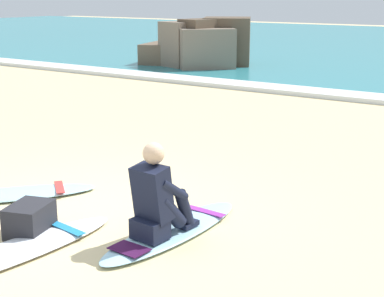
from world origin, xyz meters
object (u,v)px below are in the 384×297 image
surfboard_spare_near (12,194)px  surfboard_spare_far (11,253)px  surfboard_main (173,231)px  surfer_seated (158,200)px  beach_bag (30,219)px

surfboard_spare_near → surfboard_spare_far: same height
surfboard_main → surfboard_spare_near: same height
surfer_seated → beach_bag: (-1.19, -0.58, -0.28)m
surfboard_main → beach_bag: size_ratio=4.28×
surfboard_spare_near → surfboard_spare_far: 1.70m
surfboard_main → surfboard_spare_near: (-2.26, -0.17, 0.00)m
surfboard_spare_far → surfer_seated: bearing=47.8°
surfboard_spare_near → beach_bag: beach_bag is taller
surfboard_main → beach_bag: 1.46m
surfboard_spare_near → beach_bag: (1.06, -0.64, 0.12)m
surfboard_spare_far → surfboard_spare_near: bearing=140.0°
surfboard_main → surfboard_spare_far: size_ratio=0.87×
surfboard_spare_far → beach_bag: (-0.25, 0.46, 0.12)m
surfer_seated → beach_bag: bearing=-153.9°
surfer_seated → surfboard_spare_far: 1.46m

